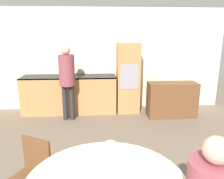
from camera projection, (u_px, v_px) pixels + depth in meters
The scene contains 9 objects.
wall_back at pixel (109, 60), 5.71m from camera, with size 6.04×0.05×2.60m.
kitchen_counter at pixel (70, 94), 5.52m from camera, with size 2.32×0.60×0.94m.
oven_unit at pixel (128, 78), 5.52m from camera, with size 0.55×0.59×1.74m.
sideboard at pixel (172, 100), 5.25m from camera, with size 1.16×0.45×0.84m.
chair_far_left at pixel (31, 173), 2.37m from camera, with size 0.54×0.54×0.86m.
person_standing at pixel (67, 75), 4.88m from camera, with size 0.35×0.35×1.71m.
bowl_near at pixel (117, 170), 1.95m from camera, with size 0.16×0.16×0.04m.
bowl_centre at pixel (158, 175), 1.87m from camera, with size 0.16×0.16×0.05m.
bowl_far at pixel (110, 144), 2.42m from camera, with size 0.13×0.13×0.04m.
Camera 1 is at (-0.29, -0.58, 1.96)m, focal length 35.00 mm.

